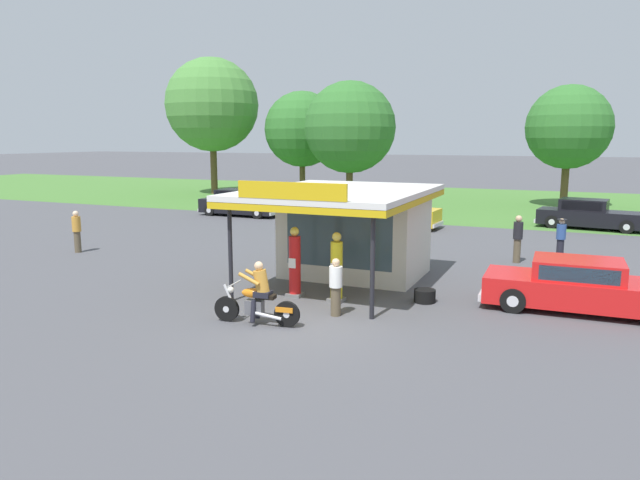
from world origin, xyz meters
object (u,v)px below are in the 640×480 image
object	(u,v)px
bystander_strolling_foreground	(561,238)
bystander_admiring_sedan	(336,286)
motorcycle_with_rider	(258,298)
parked_car_back_row_centre	(589,215)
featured_classic_sedan	(583,287)
bystander_standing_back_lot	(518,238)
bystander_leaning_by_kiosk	(77,231)
gas_pump_nearside	(295,265)
parked_car_back_row_far_left	(240,204)
parked_car_back_row_centre_left	(393,213)
spare_tire_stack	(425,296)
gas_pump_offside	(337,270)

from	to	relation	value
bystander_strolling_foreground	bystander_admiring_sedan	world-z (taller)	bystander_strolling_foreground
motorcycle_with_rider	parked_car_back_row_centre	distance (m)	21.68
featured_classic_sedan	bystander_standing_back_lot	bearing A→B (deg)	110.52
bystander_strolling_foreground	bystander_leaning_by_kiosk	size ratio (longest dim) A/B	0.94
gas_pump_nearside	parked_car_back_row_far_left	distance (m)	18.52
parked_car_back_row_centre	parked_car_back_row_centre_left	bearing A→B (deg)	-159.74
bystander_leaning_by_kiosk	bystander_admiring_sedan	bearing A→B (deg)	-16.61
bystander_leaning_by_kiosk	spare_tire_stack	size ratio (longest dim) A/B	2.80
motorcycle_with_rider	gas_pump_nearside	bearing A→B (deg)	96.16
parked_car_back_row_centre_left	parked_car_back_row_centre	xyz separation A→B (m)	(9.30, 3.43, -0.03)
parked_car_back_row_far_left	bystander_admiring_sedan	xyz separation A→B (m)	(12.66, -16.25, 0.08)
gas_pump_offside	parked_car_back_row_far_left	distance (m)	19.31
parked_car_back_row_centre_left	bystander_admiring_sedan	xyz separation A→B (m)	(3.05, -15.41, 0.07)
parked_car_back_row_centre_left	bystander_standing_back_lot	bearing A→B (deg)	-44.86
bystander_admiring_sedan	bystander_standing_back_lot	xyz separation A→B (m)	(3.67, 8.72, 0.15)
featured_classic_sedan	bystander_leaning_by_kiosk	xyz separation A→B (m)	(-18.51, 0.82, 0.24)
bystander_leaning_by_kiosk	spare_tire_stack	world-z (taller)	bystander_leaning_by_kiosk
gas_pump_nearside	parked_car_back_row_centre_left	distance (m)	14.20
motorcycle_with_rider	bystander_strolling_foreground	world-z (taller)	motorcycle_with_rider
bystander_strolling_foreground	bystander_admiring_sedan	bearing A→B (deg)	-117.38
parked_car_back_row_centre_left	bystander_standing_back_lot	distance (m)	9.48
gas_pump_nearside	bystander_leaning_by_kiosk	distance (m)	11.20
parked_car_back_row_far_left	spare_tire_stack	xyz separation A→B (m)	(14.47, -14.09, -0.53)
parked_car_back_row_centre_left	bystander_admiring_sedan	world-z (taller)	parked_car_back_row_centre_left
bystander_admiring_sedan	parked_car_back_row_centre_left	bearing A→B (deg)	101.21
gas_pump_nearside	gas_pump_offside	distance (m)	1.29
bystander_standing_back_lot	bystander_leaning_by_kiosk	size ratio (longest dim) A/B	1.04
bystander_strolling_foreground	bystander_standing_back_lot	distance (m)	1.84
gas_pump_nearside	bystander_leaning_by_kiosk	bearing A→B (deg)	166.98
featured_classic_sedan	parked_car_back_row_centre_left	distance (m)	15.28
parked_car_back_row_far_left	parked_car_back_row_centre_left	bearing A→B (deg)	-5.03
gas_pump_nearside	featured_classic_sedan	xyz separation A→B (m)	(7.60, 1.70, -0.29)
gas_pump_offside	bystander_leaning_by_kiosk	size ratio (longest dim) A/B	1.17
motorcycle_with_rider	bystander_leaning_by_kiosk	world-z (taller)	bystander_leaning_by_kiosk
parked_car_back_row_far_left	motorcycle_with_rider	bearing A→B (deg)	-57.69
parked_car_back_row_far_left	bystander_admiring_sedan	size ratio (longest dim) A/B	3.34
motorcycle_with_rider	parked_car_back_row_centre	bearing A→B (deg)	69.10
bystander_standing_back_lot	bystander_strolling_foreground	bearing A→B (deg)	38.53
parked_car_back_row_centre_left	bystander_leaning_by_kiosk	world-z (taller)	bystander_leaning_by_kiosk
parked_car_back_row_centre_left	parked_car_back_row_far_left	distance (m)	9.65
bystander_admiring_sedan	spare_tire_stack	world-z (taller)	bystander_admiring_sedan
bystander_admiring_sedan	parked_car_back_row_centre	bearing A→B (deg)	71.66
gas_pump_nearside	gas_pump_offside	world-z (taller)	gas_pump_nearside
motorcycle_with_rider	spare_tire_stack	size ratio (longest dim) A/B	3.72
bystander_leaning_by_kiosk	bystander_standing_back_lot	bearing A→B (deg)	16.79
gas_pump_nearside	bystander_standing_back_lot	size ratio (longest dim) A/B	1.16
gas_pump_offside	bystander_leaning_by_kiosk	xyz separation A→B (m)	(-12.20, 2.52, -0.01)
bystander_admiring_sedan	bystander_leaning_by_kiosk	world-z (taller)	bystander_leaning_by_kiosk
parked_car_back_row_centre	bystander_standing_back_lot	size ratio (longest dim) A/B	3.05
gas_pump_nearside	motorcycle_with_rider	bearing A→B (deg)	-83.84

